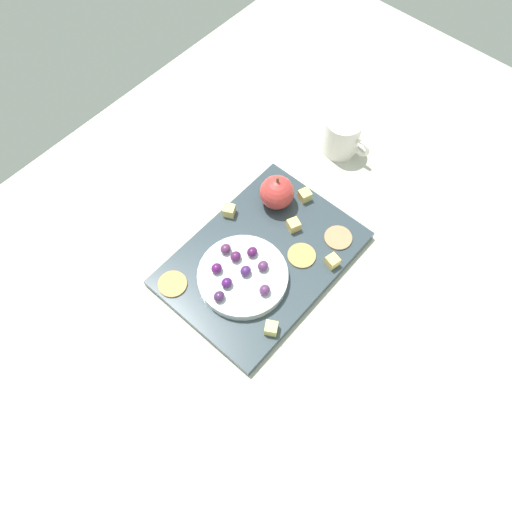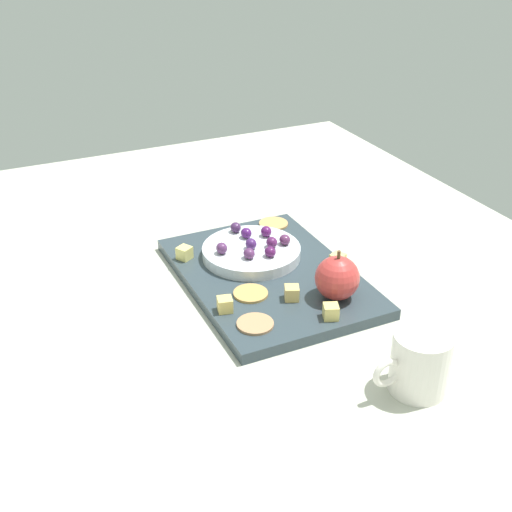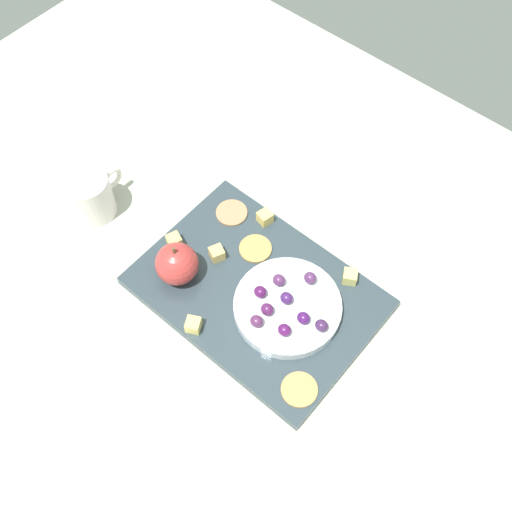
{
  "view_description": "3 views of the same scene",
  "coord_description": "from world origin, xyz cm",
  "px_view_note": "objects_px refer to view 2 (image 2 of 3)",
  "views": [
    {
      "loc": [
        -38.9,
        -26.21,
        88.27
      ],
      "look_at": [
        -6.86,
        2.07,
        9.56
      ],
      "focal_mm": 35.39,
      "sensor_mm": 36.0,
      "label": 1
    },
    {
      "loc": [
        77.08,
        -38.32,
        59.96
      ],
      "look_at": [
        -4.66,
        -0.03,
        9.96
      ],
      "focal_mm": 46.69,
      "sensor_mm": 36.0,
      "label": 2
    },
    {
      "loc": [
        -33.78,
        36.33,
        90.56
      ],
      "look_at": [
        -2.65,
        -0.15,
        10.88
      ],
      "focal_mm": 43.36,
      "sensor_mm": 36.0,
      "label": 3
    }
  ],
  "objects_px": {
    "serving_dish": "(251,252)",
    "apple_whole": "(337,278)",
    "grape_8": "(246,233)",
    "grape_0": "(272,242)",
    "cheese_cube_4": "(292,293)",
    "cheese_cube_0": "(184,253)",
    "grape_5": "(222,248)",
    "cheese_cube_3": "(338,260)",
    "grape_2": "(251,244)",
    "grape_7": "(266,231)",
    "cracker_2": "(273,224)",
    "cracker_1": "(250,292)",
    "platter": "(268,277)",
    "grape_3": "(236,227)",
    "grape_4": "(270,252)",
    "grape_1": "(252,253)",
    "cheese_cube_1": "(331,312)",
    "cup": "(419,363)",
    "cheese_cube_2": "(225,305)",
    "cracker_0": "(255,324)"
  },
  "relations": [
    {
      "from": "cheese_cube_0",
      "to": "grape_3",
      "type": "xyz_separation_m",
      "value": [
        -0.02,
        0.1,
        0.02
      ]
    },
    {
      "from": "cup",
      "to": "cracker_1",
      "type": "bearing_deg",
      "value": -158.08
    },
    {
      "from": "cheese_cube_3",
      "to": "grape_3",
      "type": "bearing_deg",
      "value": -142.14
    },
    {
      "from": "cracker_2",
      "to": "grape_2",
      "type": "xyz_separation_m",
      "value": [
        0.1,
        -0.09,
        0.03
      ]
    },
    {
      "from": "cheese_cube_4",
      "to": "grape_8",
      "type": "height_order",
      "value": "grape_8"
    },
    {
      "from": "platter",
      "to": "cheese_cube_3",
      "type": "distance_m",
      "value": 0.12
    },
    {
      "from": "grape_2",
      "to": "cup",
      "type": "distance_m",
      "value": 0.37
    },
    {
      "from": "cracker_1",
      "to": "grape_3",
      "type": "height_order",
      "value": "grape_3"
    },
    {
      "from": "apple_whole",
      "to": "grape_8",
      "type": "height_order",
      "value": "apple_whole"
    },
    {
      "from": "grape_2",
      "to": "grape_8",
      "type": "bearing_deg",
      "value": 166.74
    },
    {
      "from": "grape_0",
      "to": "grape_8",
      "type": "distance_m",
      "value": 0.05
    },
    {
      "from": "grape_8",
      "to": "cheese_cube_4",
      "type": "bearing_deg",
      "value": -2.01
    },
    {
      "from": "apple_whole",
      "to": "cheese_cube_1",
      "type": "relative_size",
      "value": 3.17
    },
    {
      "from": "apple_whole",
      "to": "cheese_cube_4",
      "type": "distance_m",
      "value": 0.07
    },
    {
      "from": "grape_4",
      "to": "grape_5",
      "type": "xyz_separation_m",
      "value": [
        -0.04,
        -0.07,
        0.0
      ]
    },
    {
      "from": "apple_whole",
      "to": "grape_4",
      "type": "bearing_deg",
      "value": -158.88
    },
    {
      "from": "cracker_2",
      "to": "grape_4",
      "type": "distance_m",
      "value": 0.15
    },
    {
      "from": "serving_dish",
      "to": "cheese_cube_2",
      "type": "distance_m",
      "value": 0.17
    },
    {
      "from": "cheese_cube_3",
      "to": "grape_2",
      "type": "bearing_deg",
      "value": -124.98
    },
    {
      "from": "cheese_cube_4",
      "to": "grape_3",
      "type": "bearing_deg",
      "value": -179.61
    },
    {
      "from": "cracker_1",
      "to": "grape_8",
      "type": "relative_size",
      "value": 2.63
    },
    {
      "from": "grape_3",
      "to": "grape_8",
      "type": "height_order",
      "value": "same"
    },
    {
      "from": "grape_1",
      "to": "grape_7",
      "type": "relative_size",
      "value": 1.0
    },
    {
      "from": "cracker_1",
      "to": "grape_7",
      "type": "bearing_deg",
      "value": 144.92
    },
    {
      "from": "grape_4",
      "to": "cup",
      "type": "height_order",
      "value": "cup"
    },
    {
      "from": "cheese_cube_3",
      "to": "cracker_0",
      "type": "bearing_deg",
      "value": -63.62
    },
    {
      "from": "cheese_cube_4",
      "to": "grape_8",
      "type": "bearing_deg",
      "value": 177.99
    },
    {
      "from": "cracker_1",
      "to": "cracker_0",
      "type": "bearing_deg",
      "value": -19.19
    },
    {
      "from": "cracker_2",
      "to": "apple_whole",
      "type": "bearing_deg",
      "value": -5.34
    },
    {
      "from": "cheese_cube_3",
      "to": "cracker_1",
      "type": "bearing_deg",
      "value": -84.49
    },
    {
      "from": "cheese_cube_3",
      "to": "grape_5",
      "type": "relative_size",
      "value": 1.05
    },
    {
      "from": "cheese_cube_1",
      "to": "grape_7",
      "type": "bearing_deg",
      "value": 177.04
    },
    {
      "from": "grape_7",
      "to": "grape_0",
      "type": "bearing_deg",
      "value": -12.97
    },
    {
      "from": "cheese_cube_0",
      "to": "grape_5",
      "type": "distance_m",
      "value": 0.07
    },
    {
      "from": "grape_0",
      "to": "cheese_cube_4",
      "type": "bearing_deg",
      "value": -13.13
    },
    {
      "from": "grape_5",
      "to": "cheese_cube_2",
      "type": "bearing_deg",
      "value": -20.78
    },
    {
      "from": "cheese_cube_2",
      "to": "cracker_0",
      "type": "relative_size",
      "value": 0.4
    },
    {
      "from": "grape_8",
      "to": "grape_0",
      "type": "bearing_deg",
      "value": 25.9
    },
    {
      "from": "serving_dish",
      "to": "apple_whole",
      "type": "distance_m",
      "value": 0.18
    },
    {
      "from": "grape_1",
      "to": "platter",
      "type": "bearing_deg",
      "value": 37.24
    },
    {
      "from": "cheese_cube_3",
      "to": "grape_3",
      "type": "relative_size",
      "value": 1.05
    },
    {
      "from": "grape_5",
      "to": "grape_8",
      "type": "relative_size",
      "value": 1.0
    },
    {
      "from": "cracker_0",
      "to": "grape_3",
      "type": "height_order",
      "value": "grape_3"
    },
    {
      "from": "grape_4",
      "to": "grape_2",
      "type": "bearing_deg",
      "value": -154.97
    },
    {
      "from": "platter",
      "to": "grape_7",
      "type": "height_order",
      "value": "grape_7"
    },
    {
      "from": "cheese_cube_3",
      "to": "serving_dish",
      "type": "bearing_deg",
      "value": -127.27
    },
    {
      "from": "cheese_cube_1",
      "to": "grape_0",
      "type": "height_order",
      "value": "grape_0"
    },
    {
      "from": "cheese_cube_1",
      "to": "cup",
      "type": "xyz_separation_m",
      "value": [
        0.16,
        0.03,
        0.01
      ]
    },
    {
      "from": "apple_whole",
      "to": "grape_1",
      "type": "xyz_separation_m",
      "value": [
        -0.13,
        -0.08,
        -0.01
      ]
    },
    {
      "from": "apple_whole",
      "to": "cracker_2",
      "type": "distance_m",
      "value": 0.26
    }
  ]
}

